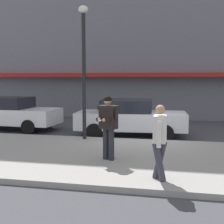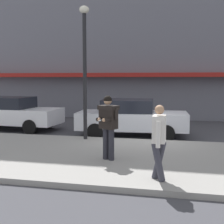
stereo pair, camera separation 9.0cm
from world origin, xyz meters
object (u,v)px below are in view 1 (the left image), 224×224
parked_sedan_near (10,113)px  parked_sedan_mid (130,117)px  man_texting_on_phone (108,120)px  street_lamp_post (84,58)px  pedestrian_in_light_coat (160,137)px

parked_sedan_near → parked_sedan_mid: bearing=-4.4°
man_texting_on_phone → street_lamp_post: size_ratio=0.37×
parked_sedan_near → street_lamp_post: (4.26, -2.09, 2.35)m
man_texting_on_phone → pedestrian_in_light_coat: size_ratio=1.06×
street_lamp_post → pedestrian_in_light_coat: bearing=-54.0°
parked_sedan_near → parked_sedan_mid: 5.75m
man_texting_on_phone → pedestrian_in_light_coat: man_texting_on_phone is taller
parked_sedan_mid → pedestrian_in_light_coat: size_ratio=2.71×
parked_sedan_near → pedestrian_in_light_coat: pedestrian_in_light_coat is taller
pedestrian_in_light_coat → man_texting_on_phone: bearing=136.1°
pedestrian_in_light_coat → street_lamp_post: street_lamp_post is taller
pedestrian_in_light_coat → parked_sedan_near: bearing=139.3°
man_texting_on_phone → street_lamp_post: (-1.53, 2.73, 1.89)m
pedestrian_in_light_coat → street_lamp_post: (-3.03, 4.18, 2.03)m
man_texting_on_phone → parked_sedan_near: bearing=140.2°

